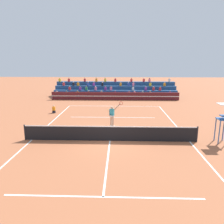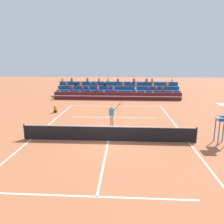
# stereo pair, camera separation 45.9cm
# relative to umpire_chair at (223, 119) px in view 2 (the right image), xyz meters

# --- Properties ---
(ground_plane) EXTENTS (120.00, 120.00, 0.00)m
(ground_plane) POSITION_rel_umpire_chair_xyz_m (-7.59, 0.00, -1.72)
(ground_plane) COLOR #AD603D
(court_lines) EXTENTS (11.10, 23.90, 0.01)m
(court_lines) POSITION_rel_umpire_chair_xyz_m (-7.59, 0.00, -1.71)
(court_lines) COLOR white
(court_lines) RESTS_ON ground
(tennis_net) EXTENTS (12.00, 0.10, 1.10)m
(tennis_net) POSITION_rel_umpire_chair_xyz_m (-7.59, 0.00, -1.17)
(tennis_net) COLOR black
(tennis_net) RESTS_ON ground
(sponsor_banner_wall) EXTENTS (18.00, 0.26, 1.10)m
(sponsor_banner_wall) POSITION_rel_umpire_chair_xyz_m (-7.59, 16.25, -1.17)
(sponsor_banner_wall) COLOR #51191E
(sponsor_banner_wall) RESTS_ON ground
(bleacher_stand) EXTENTS (18.52, 3.80, 2.83)m
(bleacher_stand) POSITION_rel_umpire_chair_xyz_m (-7.60, 19.42, -0.88)
(bleacher_stand) COLOR navy
(bleacher_stand) RESTS_ON ground
(umpire_chair) EXTENTS (0.76, 0.84, 2.67)m
(umpire_chair) POSITION_rel_umpire_chair_xyz_m (0.00, 0.00, 0.00)
(umpire_chair) COLOR #285699
(umpire_chair) RESTS_ON ground
(ball_kid_courtside) EXTENTS (0.30, 0.36, 0.84)m
(ball_kid_courtside) POSITION_rel_umpire_chair_xyz_m (-13.91, 8.11, -1.39)
(ball_kid_courtside) COLOR black
(ball_kid_courtside) RESTS_ON ground
(tennis_player) EXTENTS (1.20, 0.76, 2.30)m
(tennis_player) POSITION_rel_umpire_chair_xyz_m (-7.54, 3.43, -0.74)
(tennis_player) COLOR tan
(tennis_player) RESTS_ON ground
(tennis_ball) EXTENTS (0.07, 0.07, 0.07)m
(tennis_ball) POSITION_rel_umpire_chair_xyz_m (-8.28, 9.77, -1.68)
(tennis_ball) COLOR #C6DB33
(tennis_ball) RESTS_ON ground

